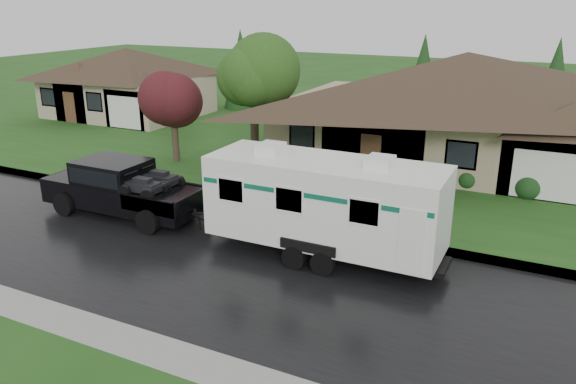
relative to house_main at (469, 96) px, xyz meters
The scene contains 11 objects.
ground 14.48m from the house_main, 99.41° to the right, with size 140.00×140.00×0.00m, color #204B17.
road 16.40m from the house_main, 98.24° to the right, with size 140.00×8.00×0.01m, color black.
curb 12.32m from the house_main, 101.19° to the right, with size 140.00×0.50×0.15m, color gray.
lawn 4.36m from the house_main, 153.11° to the left, with size 140.00×26.00×0.15m, color #204B17.
house_main is the anchor object (origin of this frame).
house_far 24.17m from the house_main, behind, with size 10.80×8.64×5.80m.
tree_left_green 11.00m from the house_main, 153.06° to the right, with size 3.93×3.93×6.50m.
tree_red 15.12m from the house_main, 154.10° to the right, with size 2.79×2.79×4.62m.
shrub_row 5.42m from the house_main, 93.69° to the right, with size 13.60×1.00×1.00m.
pickup_truck 17.69m from the house_main, 129.27° to the right, with size 6.69×2.54×2.23m.
travel_trailer 13.85m from the house_main, 99.49° to the right, with size 8.25×2.90×3.70m.
Camera 1 is at (6.56, -15.83, 8.27)m, focal length 35.00 mm.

